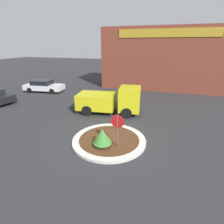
# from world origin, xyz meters

# --- Properties ---
(ground_plane) EXTENTS (120.00, 120.00, 0.00)m
(ground_plane) POSITION_xyz_m (0.00, 0.00, 0.00)
(ground_plane) COLOR #2D2D30
(traffic_island) EXTENTS (4.42, 4.42, 0.15)m
(traffic_island) POSITION_xyz_m (0.00, 0.00, 0.07)
(traffic_island) COLOR beige
(traffic_island) RESTS_ON ground_plane
(stop_sign) EXTENTS (0.73, 0.07, 2.05)m
(stop_sign) POSITION_xyz_m (0.68, -0.63, 1.42)
(stop_sign) COLOR #4C4C51
(stop_sign) RESTS_ON ground_plane
(island_shrub) EXTENTS (1.07, 1.07, 1.01)m
(island_shrub) POSITION_xyz_m (-0.15, -0.77, 0.73)
(island_shrub) COLOR brown
(island_shrub) RESTS_ON traffic_island
(utility_truck) EXTENTS (5.41, 2.74, 2.27)m
(utility_truck) POSITION_xyz_m (-1.34, 4.51, 1.11)
(utility_truck) COLOR gold
(utility_truck) RESTS_ON ground_plane
(storefront_building) EXTENTS (15.55, 6.07, 7.45)m
(storefront_building) POSITION_xyz_m (2.44, 16.01, 3.73)
(storefront_building) COLOR brown
(storefront_building) RESTS_ON ground_plane
(parked_sedan_white) EXTENTS (4.88, 2.41, 1.42)m
(parked_sedan_white) POSITION_xyz_m (-11.39, 8.87, 0.72)
(parked_sedan_white) COLOR silver
(parked_sedan_white) RESTS_ON ground_plane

